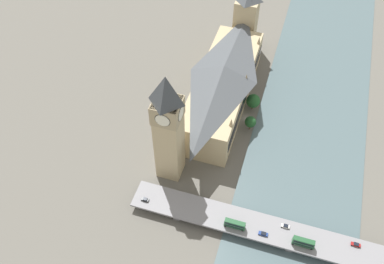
# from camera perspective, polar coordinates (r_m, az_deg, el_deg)

# --- Properties ---
(ground_plane) EXTENTS (600.00, 600.00, 0.00)m
(ground_plane) POSITION_cam_1_polar(r_m,az_deg,el_deg) (260.55, 7.21, 1.81)
(ground_plane) COLOR #605E56
(river_water) EXTENTS (64.05, 360.00, 0.30)m
(river_water) POSITION_cam_1_polar(r_m,az_deg,el_deg) (260.18, 15.37, -0.08)
(river_water) COLOR #4C6066
(river_water) RESTS_ON ground_plane
(parliament_hall) EXTENTS (29.26, 94.74, 30.41)m
(parliament_hall) POSITION_cam_1_polar(r_m,az_deg,el_deg) (257.36, 4.14, 6.20)
(parliament_hall) COLOR tan
(parliament_hall) RESTS_ON ground_plane
(clock_tower) EXTENTS (13.64, 13.64, 68.52)m
(clock_tower) POSITION_cam_1_polar(r_m,az_deg,el_deg) (206.03, -3.18, 0.83)
(clock_tower) COLOR tan
(clock_tower) RESTS_ON ground_plane
(victoria_tower) EXTENTS (14.72, 14.72, 48.40)m
(victoria_tower) POSITION_cam_1_polar(r_m,az_deg,el_deg) (297.98, 7.17, 14.59)
(victoria_tower) COLOR tan
(victoria_tower) RESTS_ON ground_plane
(road_bridge) EXTENTS (160.10, 15.24, 4.84)m
(road_bridge) POSITION_cam_1_polar(r_m,az_deg,el_deg) (215.15, 13.14, -13.38)
(road_bridge) COLOR slate
(road_bridge) RESTS_ON ground_plane
(double_decker_bus_mid) EXTENTS (10.21, 2.59, 4.76)m
(double_decker_bus_mid) POSITION_cam_1_polar(r_m,az_deg,el_deg) (209.77, 5.73, -12.12)
(double_decker_bus_mid) COLOR #235B33
(double_decker_bus_mid) RESTS_ON road_bridge
(double_decker_bus_rear) EXTENTS (10.23, 2.59, 5.06)m
(double_decker_bus_rear) POSITION_cam_1_polar(r_m,az_deg,el_deg) (210.78, 14.64, -14.04)
(double_decker_bus_rear) COLOR #235B33
(double_decker_bus_rear) RESTS_ON road_bridge
(car_northbound_lead) EXTENTS (3.90, 1.79, 1.49)m
(car_northbound_lead) POSITION_cam_1_polar(r_m,az_deg,el_deg) (219.05, -6.29, -8.93)
(car_northbound_lead) COLOR black
(car_northbound_lead) RESTS_ON road_bridge
(car_northbound_tail) EXTENTS (4.13, 1.87, 1.40)m
(car_northbound_tail) POSITION_cam_1_polar(r_m,az_deg,el_deg) (215.23, 12.36, -12.15)
(car_northbound_tail) COLOR silver
(car_northbound_tail) RESTS_ON road_bridge
(car_southbound_lead) EXTENTS (4.41, 1.78, 1.40)m
(car_southbound_lead) POSITION_cam_1_polar(r_m,az_deg,el_deg) (219.91, 21.01, -13.83)
(car_southbound_lead) COLOR maroon
(car_southbound_lead) RESTS_ON road_bridge
(car_southbound_mid) EXTENTS (4.50, 1.94, 1.23)m
(car_southbound_mid) POSITION_cam_1_polar(r_m,az_deg,el_deg) (211.41, 9.48, -13.23)
(car_southbound_mid) COLOR navy
(car_southbound_mid) RESTS_ON road_bridge
(tree_embankment_near) EXTENTS (8.48, 8.48, 10.93)m
(tree_embankment_near) POSITION_cam_1_polar(r_m,az_deg,el_deg) (261.93, 8.16, 4.12)
(tree_embankment_near) COLOR brown
(tree_embankment_near) RESTS_ON ground_plane
(tree_embankment_mid) EXTENTS (6.67, 6.67, 9.62)m
(tree_embankment_mid) POSITION_cam_1_polar(r_m,az_deg,el_deg) (250.54, 7.80, 1.35)
(tree_embankment_mid) COLOR brown
(tree_embankment_mid) RESTS_ON ground_plane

